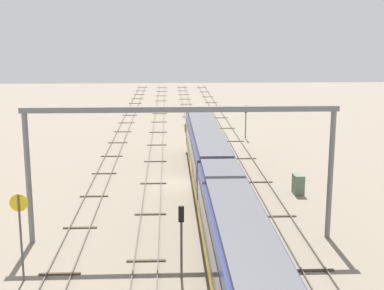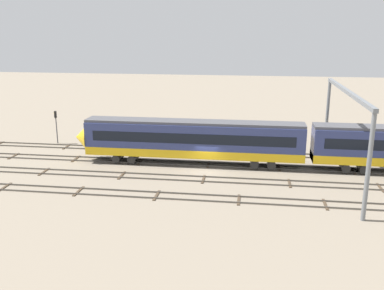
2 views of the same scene
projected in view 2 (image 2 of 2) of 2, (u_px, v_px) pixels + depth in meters
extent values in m
plane|color=gray|center=(206.00, 172.00, 45.68)|extent=(194.58, 194.58, 0.00)
cube|color=#59544C|center=(213.00, 150.00, 53.38)|extent=(178.58, 0.07, 0.16)
cube|color=#59544C|center=(212.00, 154.00, 52.01)|extent=(178.58, 0.07, 0.16)
cube|color=#473828|center=(373.00, 159.00, 50.18)|extent=(0.24, 2.40, 0.08)
cube|color=#473828|center=(291.00, 155.00, 51.44)|extent=(0.24, 2.40, 0.08)
cube|color=#473828|center=(213.00, 152.00, 52.71)|extent=(0.24, 2.40, 0.08)
cube|color=#473828|center=(138.00, 149.00, 53.98)|extent=(0.24, 2.40, 0.08)
cube|color=#473828|center=(67.00, 147.00, 55.24)|extent=(0.24, 2.40, 0.08)
cube|color=#59544C|center=(209.00, 162.00, 48.69)|extent=(178.58, 0.07, 0.16)
cube|color=#59544C|center=(208.00, 166.00, 47.32)|extent=(178.58, 0.07, 0.16)
cube|color=#473828|center=(353.00, 171.00, 45.92)|extent=(0.24, 2.40, 0.08)
cube|color=#473828|center=(279.00, 168.00, 46.97)|extent=(0.24, 2.40, 0.08)
cube|color=#473828|center=(208.00, 164.00, 48.01)|extent=(0.24, 2.40, 0.08)
cube|color=#473828|center=(141.00, 162.00, 49.06)|extent=(0.24, 2.40, 0.08)
cube|color=#473828|center=(76.00, 159.00, 50.11)|extent=(0.24, 2.40, 0.08)
cube|color=#473828|center=(14.00, 156.00, 51.15)|extent=(0.24, 2.40, 0.08)
cube|color=#59544C|center=(204.00, 177.00, 43.99)|extent=(178.58, 0.07, 0.16)
cube|color=#59544C|center=(203.00, 181.00, 42.62)|extent=(178.58, 0.07, 0.16)
cube|color=#473828|center=(380.00, 188.00, 41.02)|extent=(0.24, 2.40, 0.08)
cube|color=#473828|center=(289.00, 183.00, 42.17)|extent=(0.24, 2.40, 0.08)
cube|color=#473828|center=(203.00, 179.00, 43.32)|extent=(0.24, 2.40, 0.08)
cube|color=#473828|center=(122.00, 175.00, 44.46)|extent=(0.24, 2.40, 0.08)
cube|color=#473828|center=(44.00, 172.00, 45.61)|extent=(0.24, 2.40, 0.08)
cube|color=#59544C|center=(198.00, 194.00, 39.30)|extent=(178.58, 0.07, 0.16)
cube|color=#59544C|center=(196.00, 200.00, 37.92)|extent=(178.58, 0.07, 0.16)
cube|color=#473828|center=(325.00, 204.00, 37.12)|extent=(0.24, 2.40, 0.08)
cube|color=#473828|center=(239.00, 200.00, 38.12)|extent=(0.24, 2.40, 0.08)
cube|color=#473828|center=(157.00, 195.00, 39.12)|extent=(0.24, 2.40, 0.08)
cube|color=#473828|center=(78.00, 191.00, 40.12)|extent=(0.24, 2.40, 0.08)
cube|color=#473828|center=(4.00, 187.00, 41.13)|extent=(0.24, 2.40, 0.08)
cube|color=navy|center=(193.00, 139.00, 47.50)|extent=(24.00, 2.90, 3.60)
cube|color=gold|center=(193.00, 151.00, 47.86)|extent=(24.00, 2.94, 0.90)
cube|color=#4C4C51|center=(193.00, 122.00, 46.99)|extent=(24.00, 2.50, 0.30)
cube|color=black|center=(195.00, 133.00, 48.79)|extent=(22.00, 0.04, 1.10)
cube|color=black|center=(191.00, 139.00, 46.00)|extent=(22.00, 0.04, 1.10)
cylinder|color=black|center=(271.00, 162.00, 46.94)|extent=(0.90, 2.70, 0.90)
cylinder|color=black|center=(254.00, 161.00, 47.18)|extent=(0.90, 2.70, 0.90)
cylinder|color=black|center=(134.00, 157.00, 49.01)|extent=(0.90, 2.70, 0.90)
cylinder|color=black|center=(119.00, 156.00, 49.25)|extent=(0.90, 2.70, 0.90)
cylinder|color=black|center=(361.00, 166.00, 45.66)|extent=(0.90, 2.70, 0.90)
cylinder|color=black|center=(344.00, 165.00, 45.91)|extent=(0.90, 2.70, 0.90)
cone|color=gold|center=(83.00, 137.00, 49.28)|extent=(1.60, 3.24, 3.24)
cylinder|color=slate|center=(327.00, 117.00, 51.97)|extent=(0.36, 0.36, 8.67)
cylinder|color=slate|center=(368.00, 168.00, 33.03)|extent=(0.36, 0.36, 8.67)
cube|color=slate|center=(347.00, 92.00, 41.31)|extent=(0.40, 20.42, 0.35)
cylinder|color=#4C4C51|center=(57.00, 131.00, 56.62)|extent=(0.14, 0.14, 3.42)
cube|color=black|center=(55.00, 114.00, 56.05)|extent=(0.20, 0.32, 0.90)
sphere|color=yellow|center=(55.00, 113.00, 56.01)|extent=(0.20, 0.20, 0.20)
sphere|color=#262626|center=(55.00, 116.00, 56.12)|extent=(0.20, 0.20, 0.20)
cube|color=#597259|center=(243.00, 141.00, 54.59)|extent=(1.28, 0.85, 1.70)
cube|color=#333333|center=(238.00, 139.00, 54.61)|extent=(0.02, 0.59, 0.24)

